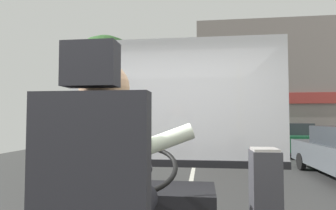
{
  "coord_description": "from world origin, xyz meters",
  "views": [
    {
      "loc": [
        0.32,
        -1.58,
        1.62
      ],
      "look_at": [
        -0.08,
        1.64,
        1.78
      ],
      "focal_mm": 30.04,
      "sensor_mm": 36.0,
      "label": 1
    }
  ],
  "objects_px": {
    "fare_box": "(265,200)",
    "parked_car_red": "(268,134)",
    "parked_car_black": "(250,130)",
    "parked_car_green": "(286,138)",
    "bus_driver": "(108,173)",
    "steering_console": "(153,208)"
  },
  "relations": [
    {
      "from": "bus_driver",
      "to": "fare_box",
      "type": "height_order",
      "value": "bus_driver"
    },
    {
      "from": "bus_driver",
      "to": "parked_car_green",
      "type": "bearing_deg",
      "value": 70.91
    },
    {
      "from": "bus_driver",
      "to": "steering_console",
      "type": "bearing_deg",
      "value": 90.0
    },
    {
      "from": "fare_box",
      "to": "parked_car_red",
      "type": "relative_size",
      "value": 0.18
    },
    {
      "from": "fare_box",
      "to": "parked_car_red",
      "type": "distance_m",
      "value": 16.3
    },
    {
      "from": "parked_car_red",
      "to": "parked_car_black",
      "type": "bearing_deg",
      "value": 90.44
    },
    {
      "from": "bus_driver",
      "to": "parked_car_black",
      "type": "height_order",
      "value": "bus_driver"
    },
    {
      "from": "steering_console",
      "to": "parked_car_black",
      "type": "xyz_separation_m",
      "value": [
        4.39,
        22.11,
        -0.15
      ]
    },
    {
      "from": "parked_car_red",
      "to": "fare_box",
      "type": "bearing_deg",
      "value": -102.48
    },
    {
      "from": "parked_car_red",
      "to": "parked_car_black",
      "type": "distance_m",
      "value": 6.44
    },
    {
      "from": "bus_driver",
      "to": "parked_car_red",
      "type": "xyz_separation_m",
      "value": [
        4.44,
        16.88,
        -0.71
      ]
    },
    {
      "from": "steering_console",
      "to": "fare_box",
      "type": "bearing_deg",
      "value": -14.92
    },
    {
      "from": "fare_box",
      "to": "parked_car_black",
      "type": "bearing_deg",
      "value": 81.17
    },
    {
      "from": "bus_driver",
      "to": "parked_car_black",
      "type": "xyz_separation_m",
      "value": [
        4.39,
        23.32,
        -0.69
      ]
    },
    {
      "from": "steering_console",
      "to": "fare_box",
      "type": "relative_size",
      "value": 1.4
    },
    {
      "from": "parked_car_red",
      "to": "steering_console",
      "type": "bearing_deg",
      "value": -105.82
    },
    {
      "from": "bus_driver",
      "to": "parked_car_red",
      "type": "bearing_deg",
      "value": 75.26
    },
    {
      "from": "bus_driver",
      "to": "parked_car_green",
      "type": "distance_m",
      "value": 13.19
    },
    {
      "from": "fare_box",
      "to": "parked_car_green",
      "type": "height_order",
      "value": "parked_car_green"
    },
    {
      "from": "steering_console",
      "to": "fare_box",
      "type": "height_order",
      "value": "steering_console"
    },
    {
      "from": "fare_box",
      "to": "parked_car_black",
      "type": "distance_m",
      "value": 22.63
    },
    {
      "from": "fare_box",
      "to": "parked_car_green",
      "type": "bearing_deg",
      "value": 73.55
    }
  ]
}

